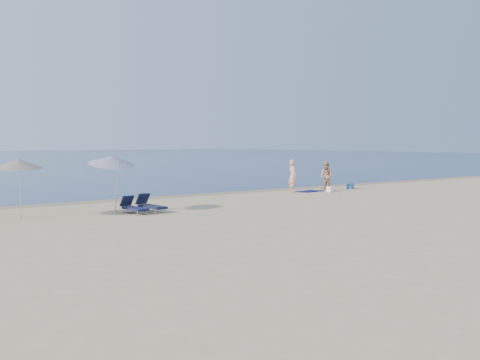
% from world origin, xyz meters
% --- Properties ---
extents(wet_sand_strip, '(240.00, 1.60, 0.00)m').
position_xyz_m(wet_sand_strip, '(0.00, 19.40, 0.00)').
color(wet_sand_strip, '#847254').
rests_on(wet_sand_strip, ground).
extents(person_left, '(0.65, 0.82, 1.96)m').
position_xyz_m(person_left, '(3.54, 17.17, 0.98)').
color(person_left, tan).
rests_on(person_left, ground).
extents(person_right, '(0.69, 0.87, 1.76)m').
position_xyz_m(person_right, '(6.55, 17.34, 0.88)').
color(person_right, tan).
rests_on(person_right, ground).
extents(beach_towel, '(1.95, 1.31, 0.03)m').
position_xyz_m(beach_towel, '(4.92, 17.18, 0.02)').
color(beach_towel, '#0E134A').
rests_on(beach_towel, ground).
extents(white_bag, '(0.41, 0.37, 0.31)m').
position_xyz_m(white_bag, '(5.67, 16.18, 0.16)').
color(white_bag, white).
rests_on(white_bag, ground).
extents(blue_cooler, '(0.56, 0.49, 0.33)m').
position_xyz_m(blue_cooler, '(8.38, 17.01, 0.17)').
color(blue_cooler, '#1C5897').
rests_on(blue_cooler, ground).
extents(umbrella_near, '(2.26, 2.29, 2.63)m').
position_xyz_m(umbrella_near, '(-9.17, 14.76, 2.22)').
color(umbrella_near, silver).
rests_on(umbrella_near, ground).
extents(umbrella_far, '(2.32, 2.33, 2.46)m').
position_xyz_m(umbrella_far, '(-12.96, 15.20, 2.15)').
color(umbrella_far, silver).
rests_on(umbrella_far, ground).
extents(lounger_left, '(0.55, 1.64, 0.72)m').
position_xyz_m(lounger_left, '(-8.67, 13.76, 0.26)').
color(lounger_left, '#131836').
rests_on(lounger_left, ground).
extents(lounger_right, '(0.66, 1.76, 0.76)m').
position_xyz_m(lounger_right, '(-7.80, 13.89, 0.28)').
color(lounger_right, '#121A34').
rests_on(lounger_right, ground).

